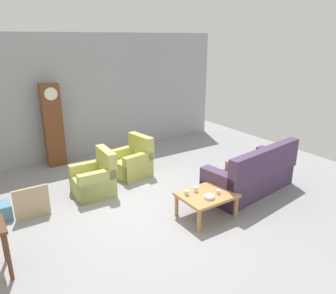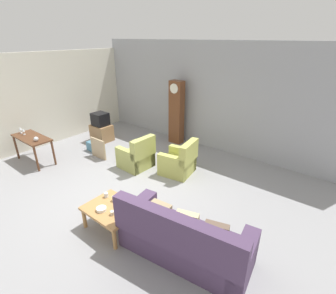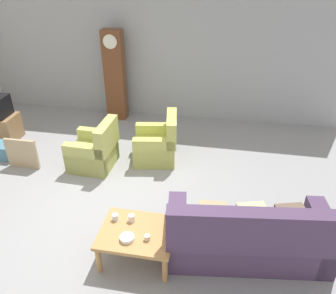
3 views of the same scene
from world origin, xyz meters
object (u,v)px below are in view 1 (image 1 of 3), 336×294
object	(u,v)px
armchair_olive_far	(132,162)
grandfather_clock	(53,125)
couch_floral	(252,176)
coffee_table_wood	(207,197)
bowl_white_stacked	(209,197)
cup_cream_tall	(218,192)
framed_picture_leaning	(32,203)
armchair_olive_near	(95,180)
cup_blue_rimmed	(187,193)
cup_white_porcelain	(196,189)

from	to	relation	value
armchair_olive_far	grandfather_clock	world-z (taller)	grandfather_clock
armchair_olive_far	couch_floral	bearing A→B (deg)	-52.55
coffee_table_wood	bowl_white_stacked	bearing A→B (deg)	-116.40
cup_cream_tall	bowl_white_stacked	world-z (taller)	cup_cream_tall
couch_floral	coffee_table_wood	bearing A→B (deg)	-170.11
couch_floral	framed_picture_leaning	distance (m)	4.28
armchair_olive_near	armchair_olive_far	size ratio (longest dim) A/B	1.00
armchair_olive_far	coffee_table_wood	world-z (taller)	armchair_olive_far
armchair_olive_far	bowl_white_stacked	distance (m)	2.58
grandfather_clock	coffee_table_wood	bearing A→B (deg)	-69.15
cup_blue_rimmed	bowl_white_stacked	xyz separation A→B (m)	(0.25, -0.31, -0.02)
couch_floral	cup_white_porcelain	world-z (taller)	couch_floral
grandfather_clock	cup_blue_rimmed	size ratio (longest dim) A/B	22.50
couch_floral	cup_blue_rimmed	xyz separation A→B (m)	(-1.75, -0.10, 0.14)
framed_picture_leaning	bowl_white_stacked	size ratio (longest dim) A/B	3.32
cup_blue_rimmed	grandfather_clock	bearing A→B (deg)	107.20
armchair_olive_near	armchair_olive_far	world-z (taller)	same
armchair_olive_near	framed_picture_leaning	world-z (taller)	armchair_olive_near
armchair_olive_far	cup_cream_tall	world-z (taller)	armchair_olive_far
armchair_olive_near	cup_cream_tall	bearing A→B (deg)	-54.39
armchair_olive_near	bowl_white_stacked	bearing A→B (deg)	-59.66
couch_floral	cup_blue_rimmed	size ratio (longest dim) A/B	24.16
couch_floral	coffee_table_wood	world-z (taller)	couch_floral
couch_floral	cup_blue_rimmed	distance (m)	1.76
cup_white_porcelain	cup_cream_tall	distance (m)	0.40
armchair_olive_near	coffee_table_wood	size ratio (longest dim) A/B	0.96
grandfather_clock	bowl_white_stacked	distance (m)	4.48
framed_picture_leaning	cup_cream_tall	world-z (taller)	framed_picture_leaning
armchair_olive_far	coffee_table_wood	xyz separation A→B (m)	(0.23, -2.40, 0.08)
armchair_olive_far	grandfather_clock	bearing A→B (deg)	128.60
armchair_olive_far	coffee_table_wood	bearing A→B (deg)	-84.43
cup_blue_rimmed	bowl_white_stacked	world-z (taller)	cup_blue_rimmed
armchair_olive_far	cup_blue_rimmed	distance (m)	2.26
coffee_table_wood	armchair_olive_near	bearing A→B (deg)	124.05
armchair_olive_near	cup_cream_tall	size ratio (longest dim) A/B	12.56
grandfather_clock	cup_white_porcelain	size ratio (longest dim) A/B	20.49
cup_cream_tall	framed_picture_leaning	bearing A→B (deg)	147.23
coffee_table_wood	framed_picture_leaning	size ratio (longest dim) A/B	1.60
grandfather_clock	cup_white_porcelain	distance (m)	4.15
framed_picture_leaning	grandfather_clock	bearing A→B (deg)	65.40
armchair_olive_near	bowl_white_stacked	xyz separation A→B (m)	(1.24, -2.13, 0.17)
cup_white_porcelain	cup_blue_rimmed	world-z (taller)	cup_white_porcelain
cup_cream_tall	cup_white_porcelain	bearing A→B (deg)	134.25
cup_white_porcelain	armchair_olive_near	bearing A→B (deg)	124.01
coffee_table_wood	armchair_olive_far	bearing A→B (deg)	95.57
couch_floral	cup_cream_tall	size ratio (longest dim) A/B	29.98
grandfather_clock	framed_picture_leaning	world-z (taller)	grandfather_clock
armchair_olive_far	bowl_white_stacked	world-z (taller)	armchair_olive_far
cup_blue_rimmed	bowl_white_stacked	size ratio (longest dim) A/B	0.50
armchair_olive_near	cup_white_porcelain	bearing A→B (deg)	-55.99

